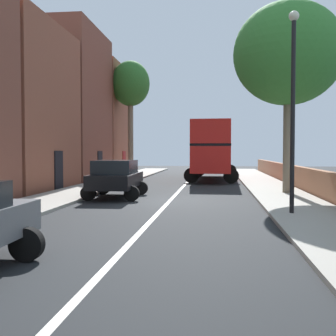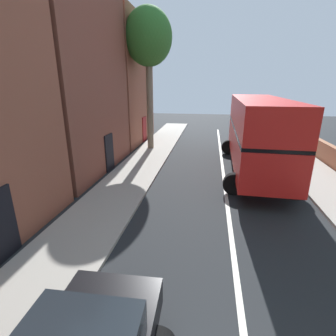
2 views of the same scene
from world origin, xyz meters
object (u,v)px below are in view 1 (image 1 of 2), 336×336
parked_car_black_left_2 (116,177)px  street_tree_left_2 (130,85)px  double_decker_bus (213,148)px  lamppost_right (293,96)px  street_tree_right_1 (288,54)px

parked_car_black_left_2 → street_tree_left_2: street_tree_left_2 is taller
double_decker_bus → lamppost_right: bearing=-81.4°
parked_car_black_left_2 → double_decker_bus: bearing=71.6°
parked_car_black_left_2 → street_tree_right_1: (7.74, 2.12, 5.67)m
double_decker_bus → street_tree_right_1: bearing=-71.3°
street_tree_right_1 → street_tree_left_2: bearing=125.9°
parked_car_black_left_2 → street_tree_left_2: bearing=99.5°
double_decker_bus → lamppost_right: 17.47m
double_decker_bus → street_tree_left_2: size_ratio=1.10×
street_tree_right_1 → street_tree_left_2: (-10.52, 14.52, 1.03)m
double_decker_bus → street_tree_left_2: (-6.98, 4.04, 5.29)m
lamppost_right → parked_car_black_left_2: bearing=145.9°
street_tree_left_2 → lamppost_right: size_ratio=1.52×
street_tree_right_1 → double_decker_bus: bearing=108.7°
street_tree_left_2 → lamppost_right: 23.62m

